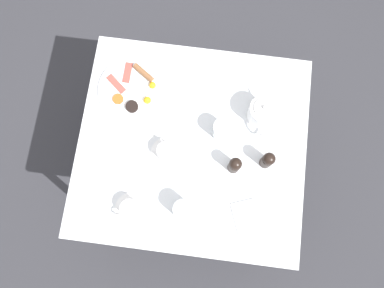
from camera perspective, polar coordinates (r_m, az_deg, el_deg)
The scene contains 13 objects.
ground_plane at distance 2.30m, azimuth -0.00°, elevation -4.00°, with size 8.00×8.00×0.00m, color #333338.
table at distance 1.67m, azimuth -0.00°, elevation -0.71°, with size 0.98×0.91×0.71m.
breakfast_plate at distance 1.68m, azimuth -8.67°, elevation 8.21°, with size 0.32×0.32×0.04m.
teapot_near at distance 1.61m, azimuth 10.60°, elevation 4.74°, with size 0.12×0.21×0.13m.
teacup_with_saucer_left at distance 1.57m, azimuth -3.92°, elevation -1.22°, with size 0.14×0.14×0.07m.
teacup_with_saucer_right at distance 1.55m, azimuth -9.36°, elevation -9.77°, with size 0.14×0.14×0.07m.
water_glass_tall at distance 1.57m, azimuth 4.59°, elevation 2.15°, with size 0.08×0.08×0.10m.
water_glass_short at distance 1.51m, azimuth -1.27°, elevation -10.01°, with size 0.08×0.08×0.10m.
pepper_grinder at distance 1.56m, azimuth 11.45°, elevation -2.43°, with size 0.05×0.05×0.12m.
salt_grinder at distance 1.53m, azimuth 6.53°, elevation -3.23°, with size 0.05×0.05×0.12m.
napkin_folded at distance 1.57m, azimuth 8.36°, elevation -10.87°, with size 0.14×0.16×0.01m.
fork_by_plate at distance 1.61m, azimuth -11.30°, elevation -3.48°, with size 0.18×0.03×0.00m.
knife_by_plate at distance 1.64m, azimuth 0.93°, elevation 5.75°, with size 0.19×0.03×0.00m.
Camera 1 is at (-0.04, 0.34, 2.27)m, focal length 35.00 mm.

